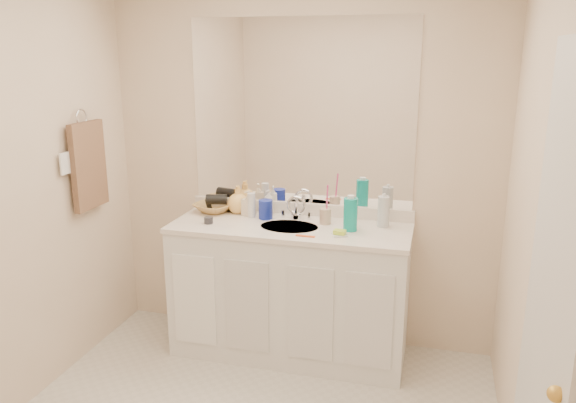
{
  "coord_description": "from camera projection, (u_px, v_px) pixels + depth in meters",
  "views": [
    {
      "loc": [
        0.87,
        -2.25,
        1.94
      ],
      "look_at": [
        0.0,
        0.97,
        1.05
      ],
      "focal_mm": 35.0,
      "sensor_mm": 36.0,
      "label": 1
    }
  ],
  "objects": [
    {
      "name": "hand_towel",
      "position": [
        89.0,
        166.0,
        3.54
      ],
      "size": [
        0.04,
        0.32,
        0.55
      ],
      "primitive_type": "cube",
      "color": "brown",
      "rests_on": "towel_ring"
    },
    {
      "name": "toothbrush",
      "position": [
        327.0,
        201.0,
        3.55
      ],
      "size": [
        0.02,
        0.04,
        0.22
      ],
      "primitive_type": "cylinder",
      "rotation": [
        0.14,
        0.0,
        0.37
      ],
      "color": "#F03F8C",
      "rests_on": "tan_cup"
    },
    {
      "name": "mouthwash_bottle",
      "position": [
        350.0,
        214.0,
        3.43
      ],
      "size": [
        0.11,
        0.11,
        0.2
      ],
      "primitive_type": "cylinder",
      "rotation": [
        0.0,
        0.0,
        -0.33
      ],
      "color": "#0D9D94",
      "rests_on": "countertop"
    },
    {
      "name": "extra_white_bottle",
      "position": [
        251.0,
        205.0,
        3.71
      ],
      "size": [
        0.06,
        0.06,
        0.16
      ],
      "primitive_type": "cylinder",
      "rotation": [
        0.0,
        0.0,
        -0.26
      ],
      "color": "silver",
      "rests_on": "countertop"
    },
    {
      "name": "soap_bottle_cream",
      "position": [
        249.0,
        203.0,
        3.76
      ],
      "size": [
        0.1,
        0.1,
        0.17
      ],
      "primitive_type": "imported",
      "rotation": [
        0.0,
        0.0,
        -0.35
      ],
      "color": "beige",
      "rests_on": "countertop"
    },
    {
      "name": "door",
      "position": [
        548.0,
        331.0,
        1.96
      ],
      "size": [
        0.02,
        0.82,
        2.0
      ],
      "primitive_type": "cube",
      "color": "silver",
      "rests_on": "floor"
    },
    {
      "name": "hair_dryer",
      "position": [
        217.0,
        199.0,
        3.83
      ],
      "size": [
        0.15,
        0.1,
        0.07
      ],
      "primitive_type": "cylinder",
      "rotation": [
        0.0,
        1.57,
        0.23
      ],
      "color": "black",
      "rests_on": "wicker_basket"
    },
    {
      "name": "wall_back",
      "position": [
        301.0,
        168.0,
        3.73
      ],
      "size": [
        2.6,
        0.02,
        2.4
      ],
      "primitive_type": "cube",
      "color": "beige",
      "rests_on": "floor"
    },
    {
      "name": "tan_cup",
      "position": [
        325.0,
        216.0,
        3.58
      ],
      "size": [
        0.09,
        0.09,
        0.1
      ],
      "primitive_type": "cylinder",
      "rotation": [
        0.0,
        0.0,
        0.33
      ],
      "color": "#C7A78C",
      "rests_on": "countertop"
    },
    {
      "name": "clear_pump_bottle",
      "position": [
        383.0,
        212.0,
        3.51
      ],
      "size": [
        0.08,
        0.08,
        0.19
      ],
      "primitive_type": "cylinder",
      "rotation": [
        0.0,
        0.0,
        -0.13
      ],
      "color": "silver",
      "rests_on": "countertop"
    },
    {
      "name": "faucet",
      "position": [
        296.0,
        210.0,
        3.69
      ],
      "size": [
        0.02,
        0.02,
        0.11
      ],
      "primitive_type": "cylinder",
      "color": "silver",
      "rests_on": "countertop"
    },
    {
      "name": "soap_bottle_white",
      "position": [
        269.0,
        202.0,
        3.78
      ],
      "size": [
        0.08,
        0.08,
        0.17
      ],
      "primitive_type": "imported",
      "rotation": [
        0.0,
        0.0,
        -0.26
      ],
      "color": "white",
      "rests_on": "countertop"
    },
    {
      "name": "vanity_cabinet",
      "position": [
        290.0,
        292.0,
        3.67
      ],
      "size": [
        1.5,
        0.55,
        0.85
      ],
      "primitive_type": "cube",
      "color": "white",
      "rests_on": "floor"
    },
    {
      "name": "wall_front",
      "position": [
        33.0,
        383.0,
        1.3
      ],
      "size": [
        2.6,
        0.02,
        2.4
      ],
      "primitive_type": "cube",
      "color": "beige",
      "rests_on": "floor"
    },
    {
      "name": "orange_comb",
      "position": [
        305.0,
        236.0,
        3.34
      ],
      "size": [
        0.12,
        0.03,
        0.0
      ],
      "primitive_type": "cube",
      "rotation": [
        0.0,
        0.0,
        -0.04
      ],
      "color": "#F8561A",
      "rests_on": "countertop"
    },
    {
      "name": "dark_jar",
      "position": [
        209.0,
        220.0,
        3.59
      ],
      "size": [
        0.07,
        0.07,
        0.04
      ],
      "primitive_type": "cylinder",
      "rotation": [
        0.0,
        0.0,
        0.16
      ],
      "color": "#2D2C32",
      "rests_on": "countertop"
    },
    {
      "name": "green_soap",
      "position": [
        340.0,
        232.0,
        3.34
      ],
      "size": [
        0.08,
        0.06,
        0.02
      ],
      "primitive_type": "cube",
      "rotation": [
        0.0,
        0.0,
        -0.14
      ],
      "color": "#BEE437",
      "rests_on": "soap_dish"
    },
    {
      "name": "mirror",
      "position": [
        301.0,
        113.0,
        3.63
      ],
      "size": [
        1.48,
        0.01,
        1.2
      ],
      "primitive_type": "cube",
      "color": "white",
      "rests_on": "wall_back"
    },
    {
      "name": "backsplash",
      "position": [
        300.0,
        209.0,
        3.78
      ],
      "size": [
        1.52,
        0.03,
        0.08
      ],
      "primitive_type": "cube",
      "color": "white",
      "rests_on": "countertop"
    },
    {
      "name": "sink_basin",
      "position": [
        289.0,
        228.0,
        3.54
      ],
      "size": [
        0.37,
        0.37,
        0.02
      ],
      "primitive_type": "cylinder",
      "color": "beige",
      "rests_on": "countertop"
    },
    {
      "name": "soap_bottle_yellow",
      "position": [
        238.0,
        199.0,
        3.81
      ],
      "size": [
        0.16,
        0.16,
        0.19
      ],
      "primitive_type": "imported",
      "rotation": [
        0.0,
        0.0,
        0.09
      ],
      "color": "#FEC362",
      "rests_on": "countertop"
    },
    {
      "name": "switch_plate",
      "position": [
        65.0,
        163.0,
        3.34
      ],
      "size": [
        0.01,
        0.08,
        0.13
      ],
      "primitive_type": "cube",
      "color": "white",
      "rests_on": "wall_left"
    },
    {
      "name": "soap_dish",
      "position": [
        340.0,
        235.0,
        3.35
      ],
      "size": [
        0.11,
        0.1,
        0.01
      ],
      "primitive_type": "cube",
      "rotation": [
        0.0,
        0.0,
        0.39
      ],
      "color": "white",
      "rests_on": "countertop"
    },
    {
      "name": "countertop",
      "position": [
        290.0,
        228.0,
        3.56
      ],
      "size": [
        1.52,
        0.57,
        0.03
      ],
      "primitive_type": "cube",
      "color": "white",
      "rests_on": "vanity_cabinet"
    },
    {
      "name": "towel_ring",
      "position": [
        81.0,
        118.0,
        3.47
      ],
      "size": [
        0.01,
        0.11,
        0.11
      ],
      "primitive_type": "torus",
      "rotation": [
        0.0,
        1.57,
        0.0
      ],
      "color": "silver",
      "rests_on": "wall_left"
    },
    {
      "name": "wicker_basket",
      "position": [
        214.0,
        207.0,
        3.85
      ],
      "size": [
        0.32,
        0.32,
        0.06
      ],
      "primitive_type": "imported",
      "rotation": [
        0.0,
        0.0,
        -0.3
      ],
      "color": "#AE8346",
      "rests_on": "countertop"
    },
    {
      "name": "wall_right",
      "position": [
        544.0,
        249.0,
        2.19
      ],
      "size": [
        0.02,
        2.6,
        2.4
      ],
      "primitive_type": "cube",
      "color": "beige",
      "rests_on": "floor"
    },
    {
      "name": "blue_mug",
      "position": [
        266.0,
        209.0,
        3.68
      ],
      "size": [
        0.11,
        0.11,
        0.13
      ],
      "primitive_type": "cylinder",
      "rotation": [
        0.0,
        0.0,
        0.21
      ],
      "color": "#1829A5",
      "rests_on": "countertop"
    }
  ]
}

